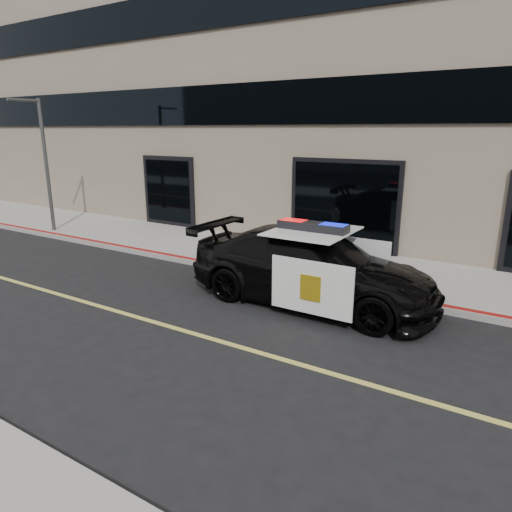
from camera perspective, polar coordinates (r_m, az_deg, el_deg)
The scene contains 6 objects.
ground at distance 8.12m, azimuth -1.13°, elevation -11.58°, with size 120.00×120.00×0.00m, color black.
sidewalk_n at distance 12.52m, azimuth 12.02°, elevation -1.66°, with size 60.00×3.50×0.15m, color gray.
building_n at distance 17.18m, azimuth 19.74°, elevation 22.38°, with size 60.00×7.00×12.00m, color #756856.
police_car at distance 10.02m, azimuth 6.97°, elevation -1.36°, with size 2.53×5.53×1.81m.
fire_hydrant at distance 12.33m, azimuth 0.09°, elevation 0.58°, with size 0.36×0.50×0.79m.
street_light at distance 17.95m, azimuth -24.96°, elevation 10.86°, with size 0.13×1.16×4.58m.
Camera 1 is at (3.94, -6.07, 3.70)m, focal length 32.00 mm.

